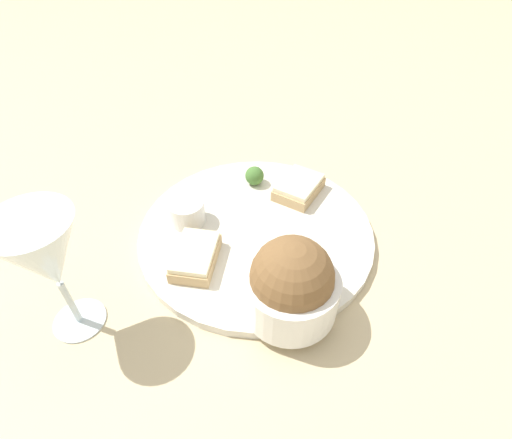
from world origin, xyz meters
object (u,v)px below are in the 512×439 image
cheese_toast_far (196,256)px  salad_bowl (291,284)px  wine_glass (46,257)px  cheese_toast_near (299,187)px  sauce_ramekin (187,211)px

cheese_toast_far → salad_bowl: bearing=-85.6°
cheese_toast_far → wine_glass: wine_glass is taller
salad_bowl → cheese_toast_far: bearing=94.4°
salad_bowl → cheese_toast_near: bearing=27.3°
salad_bowl → cheese_toast_near: 0.23m
cheese_toast_near → wine_glass: bearing=163.5°
cheese_toast_far → sauce_ramekin: bearing=49.2°
wine_glass → cheese_toast_far: bearing=-23.9°
sauce_ramekin → cheese_toast_near: (0.16, -0.11, -0.01)m
salad_bowl → sauce_ramekin: 0.22m
salad_bowl → wine_glass: size_ratio=0.67×
cheese_toast_near → wine_glass: 0.39m
salad_bowl → sauce_ramekin: (0.05, 0.21, -0.02)m
sauce_ramekin → cheese_toast_far: bearing=-130.8°
salad_bowl → sauce_ramekin: size_ratio=2.17×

